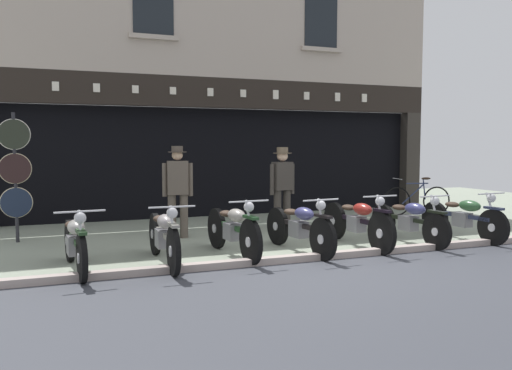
% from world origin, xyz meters
% --- Properties ---
extents(ground, '(23.20, 22.00, 0.18)m').
position_xyz_m(ground, '(0.00, -0.98, -0.04)').
color(ground, gray).
extents(shop_facade, '(11.50, 4.42, 6.49)m').
position_xyz_m(shop_facade, '(0.00, 7.00, 1.74)').
color(shop_facade, black).
rests_on(shop_facade, ground).
extents(motorcycle_far_left, '(0.62, 1.95, 0.90)m').
position_xyz_m(motorcycle_far_left, '(-3.58, 0.61, 0.42)').
color(motorcycle_far_left, black).
rests_on(motorcycle_far_left, ground).
extents(motorcycle_left, '(0.62, 2.10, 0.92)m').
position_xyz_m(motorcycle_left, '(-2.37, 0.60, 0.43)').
color(motorcycle_left, black).
rests_on(motorcycle_left, ground).
extents(motorcycle_center_left, '(0.62, 2.02, 0.93)m').
position_xyz_m(motorcycle_center_left, '(-1.27, 0.78, 0.43)').
color(motorcycle_center_left, black).
rests_on(motorcycle_center_left, ground).
extents(motorcycle_center, '(0.62, 2.04, 0.92)m').
position_xyz_m(motorcycle_center, '(-0.18, 0.67, 0.43)').
color(motorcycle_center, black).
rests_on(motorcycle_center, ground).
extents(motorcycle_center_right, '(0.62, 2.12, 0.94)m').
position_xyz_m(motorcycle_center_right, '(0.94, 0.74, 0.44)').
color(motorcycle_center_right, black).
rests_on(motorcycle_center_right, ground).
extents(motorcycle_right, '(0.62, 1.98, 0.90)m').
position_xyz_m(motorcycle_right, '(1.96, 0.68, 0.41)').
color(motorcycle_right, black).
rests_on(motorcycle_right, ground).
extents(motorcycle_far_right, '(0.62, 1.98, 0.90)m').
position_xyz_m(motorcycle_far_right, '(3.12, 0.64, 0.42)').
color(motorcycle_far_right, black).
rests_on(motorcycle_far_right, ground).
extents(salesman_left, '(0.56, 0.34, 1.70)m').
position_xyz_m(salesman_left, '(-1.71, 2.64, 0.94)').
color(salesman_left, brown).
rests_on(salesman_left, ground).
extents(shopkeeper_center, '(0.55, 0.36, 1.68)m').
position_xyz_m(shopkeeper_center, '(0.38, 2.62, 0.94)').
color(shopkeeper_center, '#38332D').
rests_on(shopkeeper_center, ground).
extents(tyre_sign_pole, '(0.55, 0.06, 2.29)m').
position_xyz_m(tyre_sign_pole, '(-4.47, 3.24, 1.29)').
color(tyre_sign_pole, '#232328').
rests_on(tyre_sign_pole, ground).
extents(advert_board_near, '(0.70, 0.03, 0.91)m').
position_xyz_m(advert_board_near, '(1.60, 5.40, 1.68)').
color(advert_board_near, silver).
extents(advert_board_far, '(0.68, 0.03, 1.11)m').
position_xyz_m(advert_board_far, '(2.83, 5.40, 1.68)').
color(advert_board_far, silver).
extents(leaning_bicycle, '(1.73, 0.55, 0.95)m').
position_xyz_m(leaning_bicycle, '(4.51, 3.70, 0.38)').
color(leaning_bicycle, black).
rests_on(leaning_bicycle, ground).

